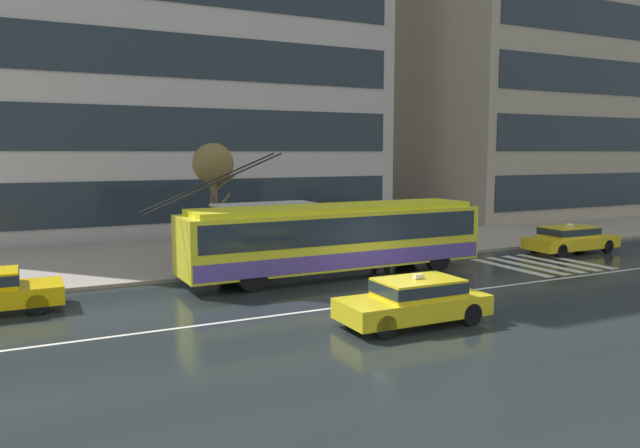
{
  "coord_description": "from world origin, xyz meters",
  "views": [
    {
      "loc": [
        -11.48,
        -17.19,
        4.73
      ],
      "look_at": [
        -1.3,
        3.1,
        2.04
      ],
      "focal_mm": 34.13,
      "sensor_mm": 36.0,
      "label": 1
    }
  ],
  "objects_px": {
    "pedestrian_at_shelter": "(376,219)",
    "pedestrian_approaching_curb": "(276,221)",
    "bus_shelter": "(262,218)",
    "pedestrian_walking_past": "(386,217)",
    "trolleybus": "(336,237)",
    "taxi_ahead_of_bus": "(570,238)",
    "street_tree_bare": "(213,167)",
    "taxi_oncoming_near": "(415,299)"
  },
  "relations": [
    {
      "from": "street_tree_bare",
      "to": "taxi_oncoming_near",
      "type": "bearing_deg",
      "value": -79.2
    },
    {
      "from": "trolleybus",
      "to": "taxi_oncoming_near",
      "type": "distance_m",
      "value": 6.97
    },
    {
      "from": "taxi_oncoming_near",
      "to": "pedestrian_approaching_curb",
      "type": "bearing_deg",
      "value": 87.69
    },
    {
      "from": "taxi_oncoming_near",
      "to": "pedestrian_approaching_curb",
      "type": "height_order",
      "value": "pedestrian_approaching_curb"
    },
    {
      "from": "taxi_oncoming_near",
      "to": "street_tree_bare",
      "type": "height_order",
      "value": "street_tree_bare"
    },
    {
      "from": "street_tree_bare",
      "to": "pedestrian_at_shelter",
      "type": "bearing_deg",
      "value": -14.88
    },
    {
      "from": "pedestrian_walking_past",
      "to": "taxi_ahead_of_bus",
      "type": "bearing_deg",
      "value": -27.98
    },
    {
      "from": "pedestrian_walking_past",
      "to": "bus_shelter",
      "type": "bearing_deg",
      "value": -177.03
    },
    {
      "from": "taxi_ahead_of_bus",
      "to": "pedestrian_walking_past",
      "type": "height_order",
      "value": "pedestrian_walking_past"
    },
    {
      "from": "taxi_ahead_of_bus",
      "to": "pedestrian_approaching_curb",
      "type": "relative_size",
      "value": 2.35
    },
    {
      "from": "bus_shelter",
      "to": "street_tree_bare",
      "type": "height_order",
      "value": "street_tree_bare"
    },
    {
      "from": "pedestrian_at_shelter",
      "to": "taxi_oncoming_near",
      "type": "bearing_deg",
      "value": -116.11
    },
    {
      "from": "trolleybus",
      "to": "taxi_ahead_of_bus",
      "type": "xyz_separation_m",
      "value": [
        12.41,
        -0.23,
        -0.81
      ]
    },
    {
      "from": "trolleybus",
      "to": "pedestrian_approaching_curb",
      "type": "height_order",
      "value": "trolleybus"
    },
    {
      "from": "bus_shelter",
      "to": "pedestrian_walking_past",
      "type": "bearing_deg",
      "value": 2.97
    },
    {
      "from": "taxi_ahead_of_bus",
      "to": "bus_shelter",
      "type": "height_order",
      "value": "bus_shelter"
    },
    {
      "from": "pedestrian_at_shelter",
      "to": "pedestrian_approaching_curb",
      "type": "distance_m",
      "value": 4.5
    },
    {
      "from": "pedestrian_at_shelter",
      "to": "street_tree_bare",
      "type": "bearing_deg",
      "value": 165.12
    },
    {
      "from": "trolleybus",
      "to": "pedestrian_at_shelter",
      "type": "bearing_deg",
      "value": 38.54
    },
    {
      "from": "trolleybus",
      "to": "street_tree_bare",
      "type": "bearing_deg",
      "value": 125.85
    },
    {
      "from": "taxi_ahead_of_bus",
      "to": "taxi_oncoming_near",
      "type": "xyz_separation_m",
      "value": [
        -13.59,
        -6.59,
        -0.0
      ]
    },
    {
      "from": "taxi_oncoming_near",
      "to": "pedestrian_at_shelter",
      "type": "distance_m",
      "value": 10.8
    },
    {
      "from": "trolleybus",
      "to": "street_tree_bare",
      "type": "height_order",
      "value": "street_tree_bare"
    },
    {
      "from": "trolleybus",
      "to": "taxi_oncoming_near",
      "type": "xyz_separation_m",
      "value": [
        -1.18,
        -6.82,
        -0.81
      ]
    },
    {
      "from": "trolleybus",
      "to": "taxi_oncoming_near",
      "type": "bearing_deg",
      "value": -99.81
    },
    {
      "from": "trolleybus",
      "to": "taxi_ahead_of_bus",
      "type": "distance_m",
      "value": 12.44
    },
    {
      "from": "street_tree_bare",
      "to": "pedestrian_approaching_curb",
      "type": "bearing_deg",
      "value": -9.93
    },
    {
      "from": "pedestrian_at_shelter",
      "to": "pedestrian_walking_past",
      "type": "height_order",
      "value": "pedestrian_at_shelter"
    },
    {
      "from": "bus_shelter",
      "to": "pedestrian_approaching_curb",
      "type": "relative_size",
      "value": 2.16
    },
    {
      "from": "trolleybus",
      "to": "pedestrian_approaching_curb",
      "type": "xyz_separation_m",
      "value": [
        -0.74,
        4.2,
        0.23
      ]
    },
    {
      "from": "pedestrian_approaching_curb",
      "to": "pedestrian_walking_past",
      "type": "relative_size",
      "value": 1.0
    },
    {
      "from": "pedestrian_walking_past",
      "to": "pedestrian_at_shelter",
      "type": "bearing_deg",
      "value": -138.9
    },
    {
      "from": "trolleybus",
      "to": "pedestrian_approaching_curb",
      "type": "distance_m",
      "value": 4.27
    },
    {
      "from": "trolleybus",
      "to": "taxi_ahead_of_bus",
      "type": "bearing_deg",
      "value": -1.08
    },
    {
      "from": "taxi_oncoming_near",
      "to": "pedestrian_at_shelter",
      "type": "height_order",
      "value": "pedestrian_at_shelter"
    },
    {
      "from": "taxi_oncoming_near",
      "to": "pedestrian_approaching_curb",
      "type": "xyz_separation_m",
      "value": [
        0.44,
        11.03,
        1.04
      ]
    },
    {
      "from": "trolleybus",
      "to": "pedestrian_at_shelter",
      "type": "xyz_separation_m",
      "value": [
        3.55,
        2.83,
        0.25
      ]
    },
    {
      "from": "street_tree_bare",
      "to": "pedestrian_walking_past",
      "type": "bearing_deg",
      "value": -5.75
    },
    {
      "from": "pedestrian_at_shelter",
      "to": "street_tree_bare",
      "type": "distance_m",
      "value": 7.53
    },
    {
      "from": "bus_shelter",
      "to": "pedestrian_walking_past",
      "type": "relative_size",
      "value": 2.16
    },
    {
      "from": "pedestrian_at_shelter",
      "to": "pedestrian_approaching_curb",
      "type": "height_order",
      "value": "pedestrian_at_shelter"
    },
    {
      "from": "bus_shelter",
      "to": "pedestrian_at_shelter",
      "type": "bearing_deg",
      "value": -7.62
    }
  ]
}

